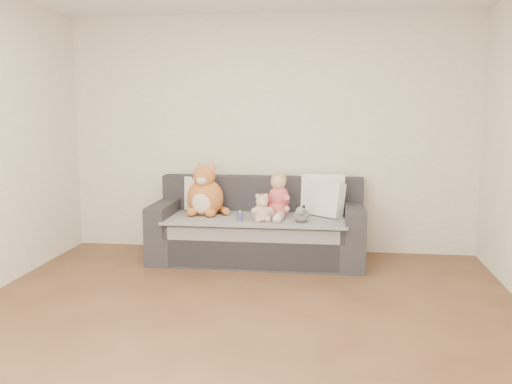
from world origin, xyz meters
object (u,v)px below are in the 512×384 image
(sofa, at_px, (258,230))
(toddler, at_px, (277,199))
(teddy_bear, at_px, (262,210))
(sippy_cup, at_px, (240,215))
(plush_cat, at_px, (205,195))

(sofa, relative_size, toddler, 4.62)
(teddy_bear, distance_m, sippy_cup, 0.23)
(sofa, distance_m, toddler, 0.42)
(sofa, distance_m, plush_cat, 0.68)
(toddler, height_order, plush_cat, plush_cat)
(sofa, xyz_separation_m, teddy_bear, (0.07, -0.30, 0.28))
(plush_cat, relative_size, sippy_cup, 5.42)
(sippy_cup, bearing_deg, teddy_bear, -1.91)
(teddy_bear, bearing_deg, toddler, 37.69)
(plush_cat, bearing_deg, sippy_cup, -27.34)
(sofa, height_order, plush_cat, plush_cat)
(sofa, height_order, toddler, toddler)
(toddler, distance_m, plush_cat, 0.77)
(teddy_bear, bearing_deg, sippy_cup, 157.20)
(teddy_bear, bearing_deg, plush_cat, 136.34)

